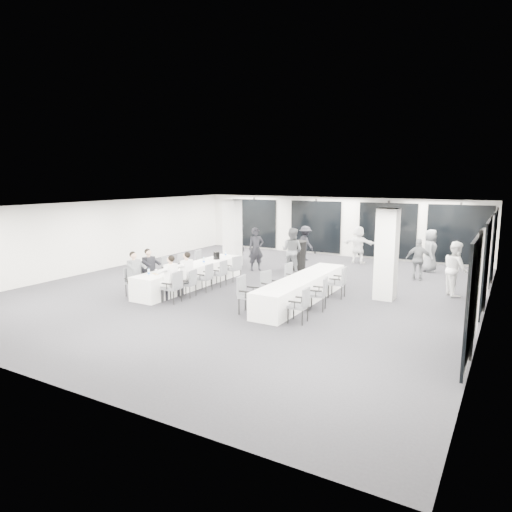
# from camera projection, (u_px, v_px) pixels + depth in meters

# --- Properties ---
(room) EXTENTS (14.04, 16.04, 2.84)m
(room) POSITION_uv_depth(u_px,v_px,m) (290.00, 246.00, 15.62)
(room) COLOR #232328
(room) RESTS_ON ground
(column_left) EXTENTS (0.60, 0.60, 2.80)m
(column_left) POSITION_uv_depth(u_px,v_px,m) (232.00, 233.00, 19.20)
(column_left) COLOR silver
(column_left) RESTS_ON floor
(column_right) EXTENTS (0.60, 0.60, 2.80)m
(column_right) POSITION_uv_depth(u_px,v_px,m) (387.00, 254.00, 13.90)
(column_right) COLOR silver
(column_right) RESTS_ON floor
(banquet_table_main) EXTENTS (0.90, 5.00, 0.75)m
(banquet_table_main) POSITION_uv_depth(u_px,v_px,m) (191.00, 276.00, 15.67)
(banquet_table_main) COLOR silver
(banquet_table_main) RESTS_ON floor
(banquet_table_side) EXTENTS (0.90, 5.00, 0.75)m
(banquet_table_side) POSITION_uv_depth(u_px,v_px,m) (302.00, 289.00, 13.79)
(banquet_table_side) COLOR silver
(banquet_table_side) RESTS_ON floor
(cocktail_table) EXTENTS (0.84, 0.84, 1.17)m
(cocktail_table) POSITION_uv_depth(u_px,v_px,m) (297.00, 255.00, 18.63)
(cocktail_table) COLOR black
(cocktail_table) RESTS_ON floor
(chair_main_left_near) EXTENTS (0.55, 0.58, 0.91)m
(chair_main_left_near) POSITION_uv_depth(u_px,v_px,m) (133.00, 280.00, 14.40)
(chair_main_left_near) COLOR #52555A
(chair_main_left_near) RESTS_ON floor
(chair_main_left_second) EXTENTS (0.62, 0.65, 1.02)m
(chair_main_left_second) POSITION_uv_depth(u_px,v_px,m) (146.00, 274.00, 14.93)
(chair_main_left_second) COLOR #52555A
(chair_main_left_second) RESTS_ON floor
(chair_main_left_mid) EXTENTS (0.54, 0.59, 0.99)m
(chair_main_left_mid) POSITION_uv_depth(u_px,v_px,m) (169.00, 269.00, 15.91)
(chair_main_left_mid) COLOR #52555A
(chair_main_left_mid) RESTS_ON floor
(chair_main_left_fourth) EXTENTS (0.51, 0.57, 0.98)m
(chair_main_left_fourth) POSITION_uv_depth(u_px,v_px,m) (185.00, 265.00, 16.65)
(chair_main_left_fourth) COLOR #52555A
(chair_main_left_fourth) RESTS_ON floor
(chair_main_left_far) EXTENTS (0.57, 0.61, 0.97)m
(chair_main_left_far) POSITION_uv_depth(u_px,v_px,m) (201.00, 261.00, 17.51)
(chair_main_left_far) COLOR #52555A
(chair_main_left_far) RESTS_ON floor
(chair_main_right_near) EXTENTS (0.52, 0.57, 0.96)m
(chair_main_right_near) POSITION_uv_depth(u_px,v_px,m) (174.00, 285.00, 13.60)
(chair_main_right_near) COLOR #52555A
(chair_main_right_near) RESTS_ON floor
(chair_main_right_second) EXTENTS (0.49, 0.53, 0.87)m
(chair_main_right_second) POSITION_uv_depth(u_px,v_px,m) (190.00, 282.00, 14.26)
(chair_main_right_second) COLOR #52555A
(chair_main_right_second) RESTS_ON floor
(chair_main_right_mid) EXTENTS (0.50, 0.55, 0.92)m
(chair_main_right_mid) POSITION_uv_depth(u_px,v_px,m) (206.00, 276.00, 14.98)
(chair_main_right_mid) COLOR #52555A
(chair_main_right_mid) RESTS_ON floor
(chair_main_right_fourth) EXTENTS (0.48, 0.53, 0.90)m
(chair_main_right_fourth) POSITION_uv_depth(u_px,v_px,m) (220.00, 272.00, 15.71)
(chair_main_right_fourth) COLOR #52555A
(chair_main_right_fourth) RESTS_ON floor
(chair_main_right_far) EXTENTS (0.55, 0.58, 0.92)m
(chair_main_right_far) POSITION_uv_depth(u_px,v_px,m) (234.00, 267.00, 16.48)
(chair_main_right_far) COLOR #52555A
(chair_main_right_far) RESTS_ON floor
(chair_side_left_near) EXTENTS (0.59, 0.63, 1.04)m
(chair_side_left_near) POSITION_uv_depth(u_px,v_px,m) (246.00, 292.00, 12.55)
(chair_side_left_near) COLOR #52555A
(chair_side_left_near) RESTS_ON floor
(chair_side_left_mid) EXTENTS (0.57, 0.60, 0.94)m
(chair_side_left_mid) POSITION_uv_depth(u_px,v_px,m) (269.00, 285.00, 13.68)
(chair_side_left_mid) COLOR #52555A
(chair_side_left_mid) RESTS_ON floor
(chair_side_left_far) EXTENTS (0.50, 0.55, 0.92)m
(chair_side_left_far) POSITION_uv_depth(u_px,v_px,m) (292.00, 275.00, 15.06)
(chair_side_left_far) COLOR #52555A
(chair_side_left_far) RESTS_ON floor
(chair_side_right_near) EXTENTS (0.50, 0.55, 0.93)m
(chair_side_right_near) POSITION_uv_depth(u_px,v_px,m) (301.00, 303.00, 11.70)
(chair_side_right_near) COLOR #52555A
(chair_side_right_near) RESTS_ON floor
(chair_side_right_mid) EXTENTS (0.56, 0.59, 0.94)m
(chair_side_right_mid) POSITION_uv_depth(u_px,v_px,m) (320.00, 292.00, 12.82)
(chair_side_right_mid) COLOR #52555A
(chair_side_right_mid) RESTS_ON floor
(chair_side_right_far) EXTENTS (0.53, 0.58, 0.98)m
(chair_side_right_far) POSITION_uv_depth(u_px,v_px,m) (340.00, 280.00, 14.17)
(chair_side_right_far) COLOR #52555A
(chair_side_right_far) RESTS_ON floor
(seated_guest_a) EXTENTS (0.50, 0.38, 1.44)m
(seated_guest_a) POSITION_uv_depth(u_px,v_px,m) (136.00, 271.00, 14.25)
(seated_guest_a) COLOR #5A5D62
(seated_guest_a) RESTS_ON floor
(seated_guest_b) EXTENTS (0.50, 0.38, 1.44)m
(seated_guest_b) POSITION_uv_depth(u_px,v_px,m) (150.00, 268.00, 14.82)
(seated_guest_b) COLOR black
(seated_guest_b) RESTS_ON floor
(seated_guest_c) EXTENTS (0.50, 0.38, 1.44)m
(seated_guest_c) POSITION_uv_depth(u_px,v_px,m) (169.00, 276.00, 13.63)
(seated_guest_c) COLOR white
(seated_guest_c) RESTS_ON floor
(seated_guest_d) EXTENTS (0.50, 0.38, 1.44)m
(seated_guest_d) POSITION_uv_depth(u_px,v_px,m) (185.00, 271.00, 14.28)
(seated_guest_d) COLOR white
(seated_guest_d) RESTS_ON floor
(standing_guest_a) EXTENTS (0.91, 0.92, 1.97)m
(standing_guest_a) POSITION_uv_depth(u_px,v_px,m) (256.00, 246.00, 18.33)
(standing_guest_a) COLOR black
(standing_guest_a) RESTS_ON floor
(standing_guest_b) EXTENTS (0.99, 0.62, 2.03)m
(standing_guest_b) POSITION_uv_depth(u_px,v_px,m) (292.00, 248.00, 17.78)
(standing_guest_b) COLOR #5A5D62
(standing_guest_b) RESTS_ON floor
(standing_guest_c) EXTENTS (1.28, 1.08, 1.77)m
(standing_guest_c) POSITION_uv_depth(u_px,v_px,m) (305.00, 241.00, 20.69)
(standing_guest_c) COLOR black
(standing_guest_c) RESTS_ON floor
(standing_guest_d) EXTENTS (1.10, 0.71, 1.74)m
(standing_guest_d) POSITION_uv_depth(u_px,v_px,m) (419.00, 257.00, 16.55)
(standing_guest_d) COLOR #5A5D62
(standing_guest_d) RESTS_ON floor
(standing_guest_e) EXTENTS (0.71, 1.01, 1.92)m
(standing_guest_e) POSITION_uv_depth(u_px,v_px,m) (430.00, 248.00, 18.11)
(standing_guest_e) COLOR #5A5D62
(standing_guest_e) RESTS_ON floor
(standing_guest_f) EXTENTS (1.73, 0.73, 1.86)m
(standing_guest_f) POSITION_uv_depth(u_px,v_px,m) (359.00, 242.00, 19.98)
(standing_guest_f) COLOR white
(standing_guest_f) RESTS_ON floor
(standing_guest_g) EXTENTS (0.90, 0.87, 1.91)m
(standing_guest_g) POSITION_uv_depth(u_px,v_px,m) (240.00, 240.00, 20.38)
(standing_guest_g) COLOR black
(standing_guest_g) RESTS_ON floor
(standing_guest_h) EXTENTS (0.96, 1.11, 1.97)m
(standing_guest_h) POSITION_uv_depth(u_px,v_px,m) (456.00, 265.00, 14.40)
(standing_guest_h) COLOR white
(standing_guest_h) RESTS_ON floor
(ice_bucket_near) EXTENTS (0.20, 0.20, 0.23)m
(ice_bucket_near) POSITION_uv_depth(u_px,v_px,m) (169.00, 268.00, 14.53)
(ice_bucket_near) COLOR black
(ice_bucket_near) RESTS_ON banquet_table_main
(ice_bucket_far) EXTENTS (0.24, 0.24, 0.28)m
(ice_bucket_far) POSITION_uv_depth(u_px,v_px,m) (217.00, 256.00, 16.73)
(ice_bucket_far) COLOR black
(ice_bucket_far) RESTS_ON banquet_table_main
(water_bottle_a) EXTENTS (0.07, 0.07, 0.21)m
(water_bottle_a) POSITION_uv_depth(u_px,v_px,m) (149.00, 272.00, 13.88)
(water_bottle_a) COLOR silver
(water_bottle_a) RESTS_ON banquet_table_main
(water_bottle_b) EXTENTS (0.07, 0.07, 0.22)m
(water_bottle_b) POSITION_uv_depth(u_px,v_px,m) (204.00, 261.00, 15.82)
(water_bottle_b) COLOR silver
(water_bottle_b) RESTS_ON banquet_table_main
(water_bottle_c) EXTENTS (0.06, 0.06, 0.20)m
(water_bottle_c) POSITION_uv_depth(u_px,v_px,m) (226.00, 254.00, 17.30)
(water_bottle_c) COLOR silver
(water_bottle_c) RESTS_ON banquet_table_main
(plate_a) EXTENTS (0.22, 0.22, 0.03)m
(plate_a) POSITION_uv_depth(u_px,v_px,m) (154.00, 274.00, 14.18)
(plate_a) COLOR white
(plate_a) RESTS_ON banquet_table_main
(plate_b) EXTENTS (0.20, 0.20, 0.03)m
(plate_b) POSITION_uv_depth(u_px,v_px,m) (157.00, 274.00, 14.05)
(plate_b) COLOR white
(plate_b) RESTS_ON banquet_table_main
(plate_c) EXTENTS (0.18, 0.18, 0.03)m
(plate_c) POSITION_uv_depth(u_px,v_px,m) (184.00, 266.00, 15.32)
(plate_c) COLOR white
(plate_c) RESTS_ON banquet_table_main
(wine_glass) EXTENTS (0.08, 0.08, 0.21)m
(wine_glass) POSITION_uv_depth(u_px,v_px,m) (156.00, 271.00, 13.92)
(wine_glass) COLOR silver
(wine_glass) RESTS_ON banquet_table_main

